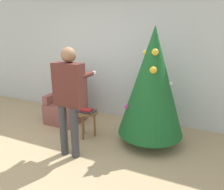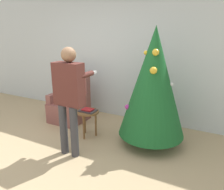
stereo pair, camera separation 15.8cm
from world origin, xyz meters
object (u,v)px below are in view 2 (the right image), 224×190
Objects in this scene: side_stool at (88,115)px; christmas_tree at (153,83)px; person_standing at (69,92)px; armchair at (70,105)px.

christmas_tree is at bearing 14.14° from side_stool.
christmas_tree reaches higher than person_standing.
christmas_tree is 1.98× the size of armchair.
side_stool is at bearing 97.89° from person_standing.
armchair reaches higher than side_stool.
side_stool is (-1.10, -0.28, -0.67)m from christmas_tree.
person_standing is 0.84m from side_stool.
christmas_tree is at bearing 40.64° from person_standing.
christmas_tree is 4.02× the size of side_stool.
person_standing is (0.85, -1.07, 0.66)m from armchair.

